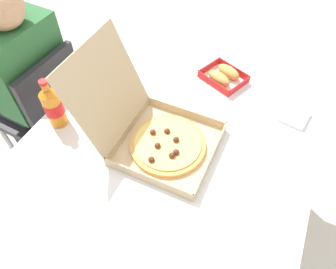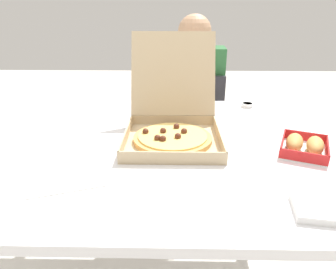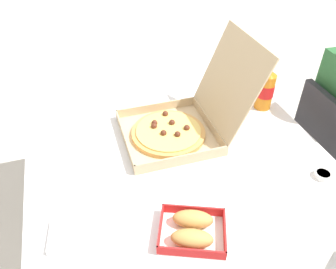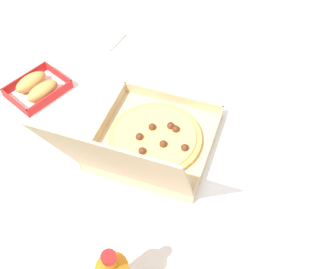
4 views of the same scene
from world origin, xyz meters
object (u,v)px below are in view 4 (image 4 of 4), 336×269
Objects in this scene: pizza_box_open at (150,142)px; bread_side_box at (37,88)px; napkin_pile at (106,38)px; paper_menu at (268,105)px.

pizza_box_open reaches higher than bread_side_box.
pizza_box_open is 4.43× the size of napkin_pile.
napkin_pile is (0.67, -0.14, 0.01)m from paper_menu.
bread_side_box is 0.36m from napkin_pile.
pizza_box_open is 2.32× the size of paper_menu.
pizza_box_open is 0.47m from bread_side_box.
paper_menu is (-0.31, -0.32, -0.05)m from pizza_box_open.
paper_menu is at bearing -134.39° from pizza_box_open.
napkin_pile is at bearing -31.60° from paper_menu.
napkin_pile reaches higher than paper_menu.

